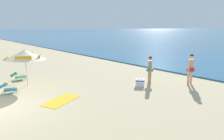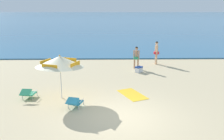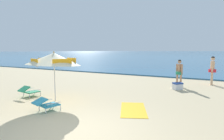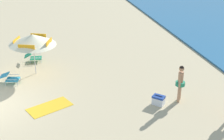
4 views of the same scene
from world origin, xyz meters
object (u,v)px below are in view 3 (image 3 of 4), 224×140
object	(u,v)px
beach_umbrella_striped_main	(54,59)
lounge_chair_beside_umbrella	(46,104)
lounge_chair_under_umbrella	(29,91)
cooler_box	(178,86)
person_standing_near_shore	(212,68)
person_standing_beside	(179,71)
beach_towel	(133,109)

from	to	relation	value
beach_umbrella_striped_main	lounge_chair_beside_umbrella	bearing A→B (deg)	-57.21
lounge_chair_under_umbrella	cooler_box	bearing A→B (deg)	39.19
person_standing_near_shore	person_standing_beside	bearing A→B (deg)	-139.02
beach_umbrella_striped_main	person_standing_beside	bearing A→B (deg)	53.25
lounge_chair_beside_umbrella	lounge_chair_under_umbrella	bearing A→B (deg)	153.79
lounge_chair_under_umbrella	cooler_box	distance (m)	7.75
beach_umbrella_striped_main	lounge_chair_beside_umbrella	world-z (taller)	beach_umbrella_striped_main
beach_umbrella_striped_main	lounge_chair_under_umbrella	distance (m)	2.22
person_standing_near_shore	cooler_box	world-z (taller)	person_standing_near_shore
person_standing_beside	beach_towel	xyz separation A→B (m)	(-0.85, -5.42, -0.94)
lounge_chair_under_umbrella	cooler_box	xyz separation A→B (m)	(6.01, 4.90, -0.07)
person_standing_beside	person_standing_near_shore	bearing A→B (deg)	40.98
cooler_box	beach_towel	distance (m)	4.55
beach_umbrella_striped_main	beach_towel	bearing A→B (deg)	6.34
beach_umbrella_striped_main	person_standing_near_shore	size ratio (longest dim) A/B	1.72
beach_umbrella_striped_main	person_standing_near_shore	distance (m)	9.59
lounge_chair_beside_umbrella	person_standing_near_shore	distance (m)	10.13
lounge_chair_beside_umbrella	person_standing_near_shore	world-z (taller)	person_standing_near_shore
lounge_chair_beside_umbrella	person_standing_near_shore	bearing A→B (deg)	58.22
lounge_chair_under_umbrella	person_standing_near_shore	xyz separation A→B (m)	(7.71, 7.41, 0.78)
beach_umbrella_striped_main	lounge_chair_under_umbrella	size ratio (longest dim) A/B	3.29
beach_umbrella_striped_main	lounge_chair_beside_umbrella	distance (m)	2.13
lounge_chair_beside_umbrella	person_standing_near_shore	size ratio (longest dim) A/B	0.54
lounge_chair_under_umbrella	beach_towel	world-z (taller)	lounge_chair_under_umbrella
person_standing_beside	beach_towel	size ratio (longest dim) A/B	0.91
cooler_box	lounge_chair_under_umbrella	bearing A→B (deg)	-140.81
beach_towel	cooler_box	bearing A→B (deg)	78.32
person_standing_beside	cooler_box	bearing A→B (deg)	-85.81
cooler_box	beach_towel	bearing A→B (deg)	-101.68
lounge_chair_beside_umbrella	cooler_box	xyz separation A→B (m)	(3.62, 6.08, -0.07)
beach_umbrella_striped_main	beach_towel	distance (m)	3.95
cooler_box	beach_towel	world-z (taller)	cooler_box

